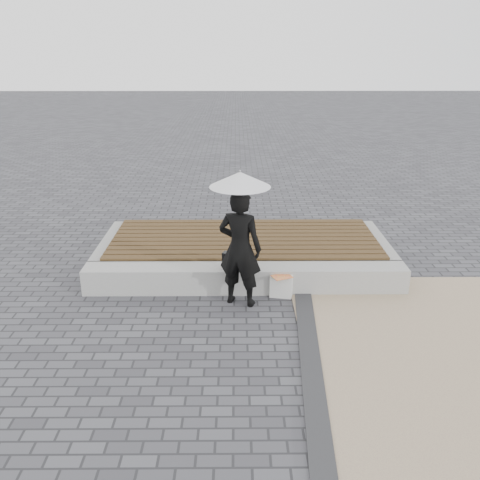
# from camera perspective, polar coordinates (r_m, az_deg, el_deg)

# --- Properties ---
(ground) EXTENTS (80.00, 80.00, 0.00)m
(ground) POSITION_cam_1_polar(r_m,az_deg,el_deg) (6.80, 0.81, -11.37)
(ground) COLOR #4A4B4F
(ground) RESTS_ON ground
(edging_band) EXTENTS (0.61, 5.20, 0.04)m
(edging_band) POSITION_cam_1_polar(r_m,az_deg,el_deg) (6.43, 7.79, -13.46)
(edging_band) COLOR #2D2E30
(edging_band) RESTS_ON ground
(seating_ledge) EXTENTS (5.00, 0.45, 0.40)m
(seating_ledge) POSITION_cam_1_polar(r_m,az_deg,el_deg) (8.12, 0.59, -4.18)
(seating_ledge) COLOR #A3A49F
(seating_ledge) RESTS_ON ground
(timber_platform) EXTENTS (5.00, 2.00, 0.40)m
(timber_platform) POSITION_cam_1_polar(r_m,az_deg,el_deg) (9.22, 0.46, -1.06)
(timber_platform) COLOR gray
(timber_platform) RESTS_ON ground
(timber_decking) EXTENTS (4.60, 2.00, 0.04)m
(timber_decking) POSITION_cam_1_polar(r_m,az_deg,el_deg) (9.14, 0.47, 0.22)
(timber_decking) COLOR brown
(timber_decking) RESTS_ON timber_platform
(woman) EXTENTS (0.74, 0.61, 1.75)m
(woman) POSITION_cam_1_polar(r_m,az_deg,el_deg) (7.44, -0.00, -0.92)
(woman) COLOR black
(woman) RESTS_ON ground
(parasol) EXTENTS (0.85, 0.85, 1.09)m
(parasol) POSITION_cam_1_polar(r_m,az_deg,el_deg) (7.13, -0.00, 6.66)
(parasol) COLOR #A9A9AE
(parasol) RESTS_ON ground
(handbag) EXTENTS (0.36, 0.25, 0.24)m
(handbag) POSITION_cam_1_polar(r_m,az_deg,el_deg) (7.93, -0.72, -2.28)
(handbag) COLOR black
(handbag) RESTS_ON seating_ledge
(canvas_tote) EXTENTS (0.36, 0.21, 0.35)m
(canvas_tote) POSITION_cam_1_polar(r_m,az_deg,el_deg) (7.93, 4.54, -5.06)
(canvas_tote) COLOR silver
(canvas_tote) RESTS_ON ground
(magazine) EXTENTS (0.34, 0.30, 0.01)m
(magazine) POSITION_cam_1_polar(r_m,az_deg,el_deg) (7.81, 4.61, -4.01)
(magazine) COLOR #D43042
(magazine) RESTS_ON canvas_tote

